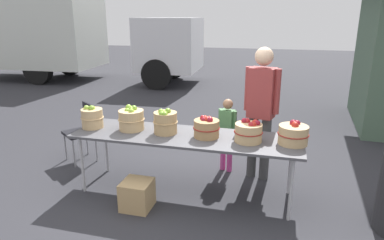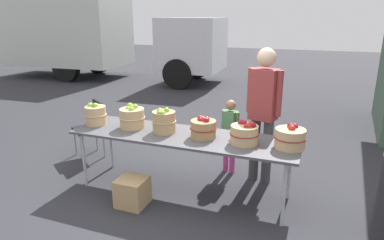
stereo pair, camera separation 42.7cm
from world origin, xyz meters
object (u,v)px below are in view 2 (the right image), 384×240
Objects in this scene: apple_basket_green_2 at (164,121)px; vendor_adult at (263,106)px; market_table at (183,138)px; apple_basket_green_1 at (132,117)px; apple_basket_red_0 at (203,128)px; box_truck at (93,35)px; produce_crate at (132,192)px; apple_basket_red_1 at (245,133)px; apple_basket_green_0 at (96,115)px; apple_basket_red_2 at (290,138)px; child_customer at (230,131)px; folding_chair at (92,124)px.

vendor_adult is at bearing 30.90° from apple_basket_green_2.
apple_basket_green_1 is at bearing 177.15° from market_table.
apple_basket_red_0 is at bearing 2.36° from market_table.
apple_basket_green_2 is at bearing -51.83° from box_truck.
produce_crate is at bearing -144.07° from apple_basket_red_0.
apple_basket_green_2 is 0.96× the size of apple_basket_red_1.
apple_basket_green_0 is 2.15m from vendor_adult.
apple_basket_red_2 is at bearing 6.12° from apple_basket_red_1.
child_customer is at bearing 139.30° from apple_basket_red_2.
apple_basket_red_1 is at bearing -1.78° from apple_basket_green_2.
apple_basket_green_2 is 0.95× the size of produce_crate.
market_table is at bearing -2.85° from apple_basket_green_1.
produce_crate is at bearing 57.19° from vendor_adult.
folding_chair is (4.26, -5.93, -0.98)m from box_truck.
market_table is at bearing 16.83° from folding_chair.
apple_basket_green_1 is 0.04× the size of box_truck.
market_table is at bearing -50.65° from box_truck.
apple_basket_red_2 is 0.40× the size of folding_chair.
child_customer reaches higher than folding_chair.
vendor_adult reaches higher than apple_basket_green_1.
apple_basket_red_0 is 1.10m from produce_crate.
vendor_adult reaches higher than market_table.
apple_basket_red_2 is 1.87m from produce_crate.
market_table is at bearing 53.52° from vendor_adult.
apple_basket_green_0 is 2.43m from apple_basket_red_2.
vendor_adult reaches higher than apple_basket_red_2.
apple_basket_red_2 is at bearing -45.23° from box_truck.
apple_basket_green_1 is at bearing 5.51° from apple_basket_green_0.
apple_basket_red_0 is at bearing -0.22° from apple_basket_green_2.
apple_basket_green_2 is (-0.25, 0.01, 0.18)m from market_table.
apple_basket_green_0 is at bearing -12.91° from folding_chair.
apple_basket_green_1 is (-0.70, 0.03, 0.17)m from market_table.
apple_basket_green_0 is 0.89× the size of produce_crate.
child_customer reaches higher than apple_basket_red_2.
apple_basket_red_0 is at bearing 99.62° from child_customer.
market_table is at bearing 48.15° from produce_crate.
child_customer is 8.66m from box_truck.
apple_basket_green_2 is 1.02m from child_customer.
child_customer is (1.08, 0.72, -0.27)m from apple_basket_green_1.
vendor_adult is at bearing 48.41° from apple_basket_red_0.
market_table is 0.31m from apple_basket_green_2.
folding_chair is (-1.75, 0.60, -0.21)m from market_table.
vendor_adult is at bearing 122.37° from apple_basket_red_2.
apple_basket_green_1 is 0.19× the size of vendor_adult.
market_table is 0.76m from apple_basket_red_1.
vendor_adult is (0.08, 0.68, 0.16)m from apple_basket_red_1.
apple_basket_green_0 is 8.14m from box_truck.
folding_chair is (-2.97, 0.56, -0.35)m from apple_basket_red_2.
apple_basket_green_2 reaches higher than child_customer.
apple_basket_green_2 reaches higher than market_table.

